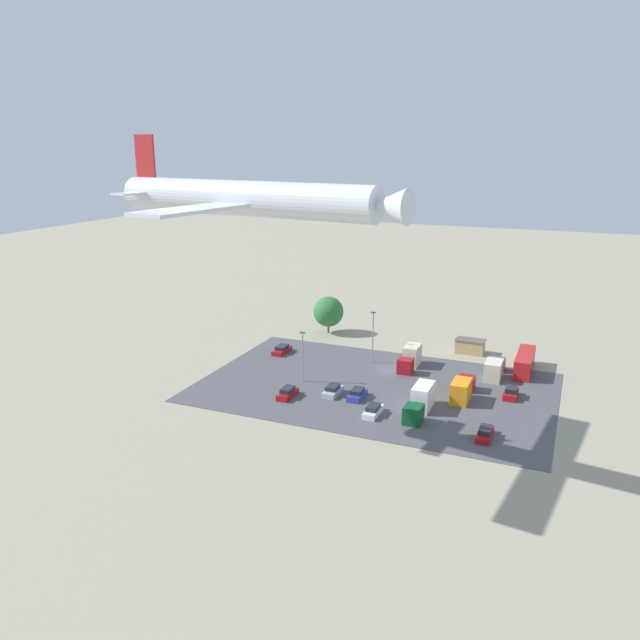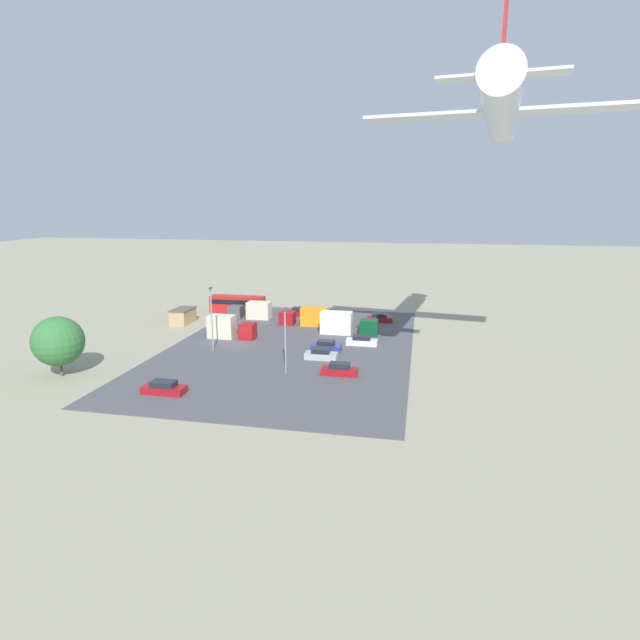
{
  "view_description": "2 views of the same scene",
  "coord_description": "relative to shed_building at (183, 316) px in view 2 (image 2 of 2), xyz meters",
  "views": [
    {
      "loc": [
        -27.25,
        94.85,
        36.38
      ],
      "look_at": [
        3.88,
        20.76,
        13.86
      ],
      "focal_mm": 35.0,
      "sensor_mm": 36.0,
      "label": 1
    },
    {
      "loc": [
        68.34,
        25.91,
        20.74
      ],
      "look_at": [
        -3.0,
        11.46,
        3.57
      ],
      "focal_mm": 28.0,
      "sensor_mm": 36.0,
      "label": 2
    }
  ],
  "objects": [
    {
      "name": "ground_plane",
      "position": [
        10.75,
        14.75,
        -1.31
      ],
      "size": [
        400.0,
        400.0,
        0.0
      ],
      "primitive_type": "plane",
      "color": "gray"
    },
    {
      "name": "parking_lot_surface",
      "position": [
        10.75,
        22.54,
        -1.27
      ],
      "size": [
        53.72,
        34.84,
        0.08
      ],
      "color": "#4C4C51",
      "rests_on": "ground"
    },
    {
      "name": "shed_building",
      "position": [
        0.0,
        0.0,
        0.0
      ],
      "size": [
        5.22,
        3.07,
        2.59
      ],
      "color": "tan",
      "rests_on": "ground"
    },
    {
      "name": "bus",
      "position": [
        -10.02,
        6.39,
        0.5
      ],
      "size": [
        2.62,
        10.55,
        3.2
      ],
      "color": "red",
      "rests_on": "ground"
    },
    {
      "name": "parked_car_0",
      "position": [
        31.45,
        13.3,
        -0.64
      ],
      "size": [
        1.94,
        4.8,
        1.41
      ],
      "color": "maroon",
      "rests_on": "ground"
    },
    {
      "name": "parked_car_1",
      "position": [
        -9.27,
        18.71,
        -0.55
      ],
      "size": [
        1.94,
        4.03,
        1.62
      ],
      "rotation": [
        0.0,
        0.0,
        3.14
      ],
      "color": "maroon",
      "rests_on": "ground"
    },
    {
      "name": "parked_car_2",
      "position": [
        7.79,
        32.58,
        -0.64
      ],
      "size": [
        1.82,
        4.59,
        1.4
      ],
      "color": "silver",
      "rests_on": "ground"
    },
    {
      "name": "parked_car_3",
      "position": [
        11.8,
        27.92,
        -0.6
      ],
      "size": [
        1.92,
        4.3,
        1.5
      ],
      "color": "navy",
      "rests_on": "ground"
    },
    {
      "name": "parked_car_4",
      "position": [
        21.58,
        31.47,
        -0.59
      ],
      "size": [
        1.76,
        4.43,
        1.51
      ],
      "color": "maroon",
      "rests_on": "ground"
    },
    {
      "name": "parked_car_5",
      "position": [
        15.7,
        27.97,
        -0.61
      ],
      "size": [
        1.94,
        4.35,
        1.47
      ],
      "color": "#ADB2B7",
      "rests_on": "ground"
    },
    {
      "name": "parked_car_6",
      "position": [
        -7.74,
        33.89,
        -0.61
      ],
      "size": [
        1.78,
        4.54,
        1.47
      ],
      "color": "maroon",
      "rests_on": "ground"
    },
    {
      "name": "parked_truck_0",
      "position": [
        8.02,
        11.76,
        0.39
      ],
      "size": [
        2.41,
        7.41,
        3.53
      ],
      "color": "maroon",
      "rests_on": "ground"
    },
    {
      "name": "parked_truck_1",
      "position": [
        -5.73,
        10.89,
        0.18
      ],
      "size": [
        2.57,
        7.74,
        3.07
      ],
      "rotation": [
        0.0,
        0.0,
        3.14
      ],
      "color": "#4C5156",
      "rests_on": "ground"
    },
    {
      "name": "parked_truck_2",
      "position": [
        1.95,
        29.24,
        0.4
      ],
      "size": [
        2.43,
        9.21,
        3.56
      ],
      "color": "#0C4723",
      "rests_on": "ground"
    },
    {
      "name": "parked_truck_3",
      "position": [
        -2.58,
        21.79,
        0.22
      ],
      "size": [
        2.48,
        8.34,
        3.16
      ],
      "rotation": [
        0.0,
        0.0,
        3.14
      ],
      "color": "maroon",
      "rests_on": "ground"
    },
    {
      "name": "tree_near_shed",
      "position": [
        28.52,
        -1.91,
        3.11
      ],
      "size": [
        6.06,
        6.06,
        7.45
      ],
      "color": "brown",
      "rests_on": "ground"
    },
    {
      "name": "light_pole_lot_centre",
      "position": [
        22.11,
        24.76,
        3.33
      ],
      "size": [
        0.9,
        0.28,
        8.25
      ],
      "color": "gray",
      "rests_on": "ground"
    },
    {
      "name": "light_pole_lot_edge",
      "position": [
        14.69,
        11.94,
        3.77
      ],
      "size": [
        0.9,
        0.28,
        9.13
      ],
      "color": "gray",
      "rests_on": "ground"
    },
    {
      "name": "airplane",
      "position": [
        17.11,
        48.68,
        29.47
      ],
      "size": [
        36.51,
        30.12,
        8.81
      ],
      "rotation": [
        0.0,
        0.0,
        1.43
      ],
      "color": "silver"
    }
  ]
}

